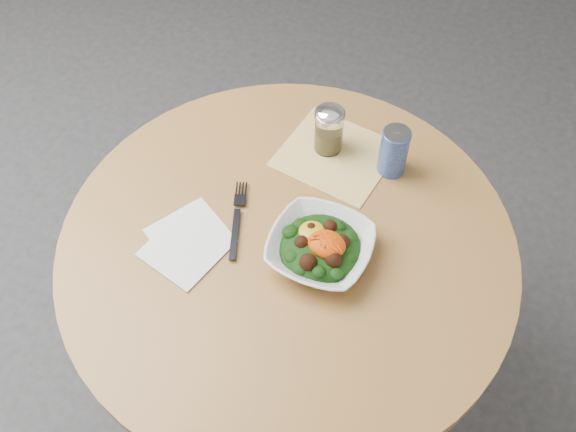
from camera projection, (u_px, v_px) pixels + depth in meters
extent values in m
plane|color=#303032|center=(288.00, 385.00, 1.86)|extent=(6.00, 6.00, 0.00)
cylinder|color=black|center=(288.00, 383.00, 1.85)|extent=(0.52, 0.52, 0.03)
cylinder|color=black|center=(287.00, 331.00, 1.57)|extent=(0.10, 0.10, 0.71)
cylinder|color=#B78142|center=(287.00, 246.00, 1.27)|extent=(0.90, 0.90, 0.04)
cube|color=#DB9A0B|center=(336.00, 155.00, 1.39)|extent=(0.26, 0.24, 0.00)
cube|color=white|center=(190.00, 236.00, 1.26)|extent=(0.19, 0.19, 0.00)
cube|color=white|center=(185.00, 249.00, 1.24)|extent=(0.17, 0.17, 0.00)
imported|color=silver|center=(320.00, 248.00, 1.22)|extent=(0.20, 0.20, 0.05)
ellipsoid|color=black|center=(320.00, 248.00, 1.22)|extent=(0.16, 0.16, 0.06)
ellipsoid|color=gold|center=(312.00, 232.00, 1.21)|extent=(0.05, 0.05, 0.02)
ellipsoid|color=#E15D05|center=(327.00, 244.00, 1.19)|extent=(0.07, 0.06, 0.03)
cube|color=black|center=(235.00, 234.00, 1.26)|extent=(0.05, 0.12, 0.00)
cube|color=black|center=(241.00, 195.00, 1.31)|extent=(0.04, 0.07, 0.00)
cylinder|color=silver|center=(329.00, 132.00, 1.36)|extent=(0.06, 0.06, 0.09)
cylinder|color=#A28F4B|center=(328.00, 139.00, 1.38)|extent=(0.05, 0.05, 0.05)
cylinder|color=white|center=(330.00, 115.00, 1.32)|extent=(0.06, 0.06, 0.01)
ellipsoid|color=white|center=(330.00, 113.00, 1.31)|extent=(0.06, 0.06, 0.03)
cylinder|color=#0D1992|center=(394.00, 152.00, 1.32)|extent=(0.06, 0.06, 0.11)
cylinder|color=#B1B1B8|center=(397.00, 133.00, 1.27)|extent=(0.06, 0.06, 0.00)
cube|color=#B1B1B8|center=(397.00, 129.00, 1.28)|extent=(0.02, 0.02, 0.00)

